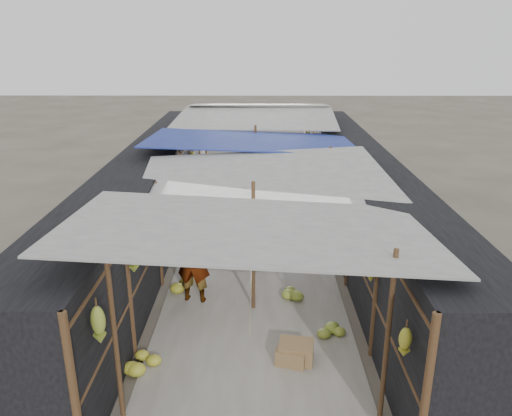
{
  "coord_description": "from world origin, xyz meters",
  "views": [
    {
      "loc": [
        0.1,
        -5.65,
        5.09
      ],
      "look_at": [
        0.04,
        5.44,
        1.25
      ],
      "focal_mm": 35.0,
      "sensor_mm": 36.0,
      "label": 1
    }
  ],
  "objects_px": {
    "vendor_seated": "(295,196)",
    "black_basin": "(279,191)",
    "shopper_blue": "(249,232)",
    "vendor_elderly": "(193,259)",
    "crate_near": "(296,352)"
  },
  "relations": [
    {
      "from": "black_basin",
      "to": "shopper_blue",
      "type": "bearing_deg",
      "value": -99.01
    },
    {
      "from": "vendor_elderly",
      "to": "shopper_blue",
      "type": "relative_size",
      "value": 1.02
    },
    {
      "from": "shopper_blue",
      "to": "vendor_seated",
      "type": "relative_size",
      "value": 1.97
    },
    {
      "from": "crate_near",
      "to": "vendor_elderly",
      "type": "relative_size",
      "value": 0.3
    },
    {
      "from": "black_basin",
      "to": "shopper_blue",
      "type": "height_order",
      "value": "shopper_blue"
    },
    {
      "from": "black_basin",
      "to": "crate_near",
      "type": "bearing_deg",
      "value": -90.47
    },
    {
      "from": "crate_near",
      "to": "black_basin",
      "type": "height_order",
      "value": "crate_near"
    },
    {
      "from": "vendor_seated",
      "to": "shopper_blue",
      "type": "bearing_deg",
      "value": -46.95
    },
    {
      "from": "black_basin",
      "to": "vendor_elderly",
      "type": "bearing_deg",
      "value": -105.24
    },
    {
      "from": "black_basin",
      "to": "vendor_seated",
      "type": "bearing_deg",
      "value": -76.74
    },
    {
      "from": "black_basin",
      "to": "vendor_elderly",
      "type": "relative_size",
      "value": 0.32
    },
    {
      "from": "vendor_elderly",
      "to": "shopper_blue",
      "type": "height_order",
      "value": "vendor_elderly"
    },
    {
      "from": "shopper_blue",
      "to": "crate_near",
      "type": "bearing_deg",
      "value": -64.72
    },
    {
      "from": "crate_near",
      "to": "vendor_elderly",
      "type": "distance_m",
      "value": 2.85
    },
    {
      "from": "vendor_seated",
      "to": "black_basin",
      "type": "bearing_deg",
      "value": 164.54
    }
  ]
}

